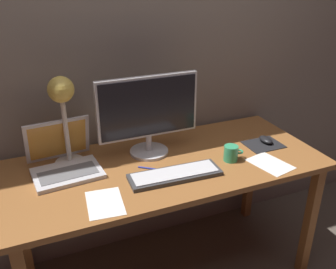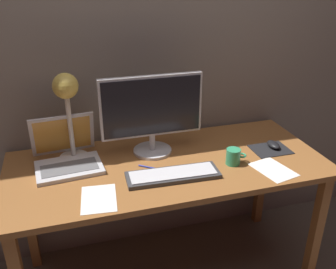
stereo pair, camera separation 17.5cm
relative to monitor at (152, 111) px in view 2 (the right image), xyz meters
The scene contains 12 objects.
back_wall 0.42m from the monitor, 80.35° to the left, with size 4.80×0.06×2.60m, color gray.
desk 0.34m from the monitor, 71.21° to the right, with size 1.60×0.70×0.74m.
monitor is the anchor object (origin of this frame).
keyboard_main 0.35m from the monitor, 84.03° to the right, with size 0.45×0.16×0.03m.
laptop 0.47m from the monitor, behind, with size 0.34×0.31×0.24m.
desk_lamp 0.42m from the monitor, behind, with size 0.15×0.15×0.45m.
mousepad 0.68m from the monitor, 14.30° to the right, with size 0.20×0.16×0.00m, color black.
mouse 0.69m from the monitor, 12.50° to the right, with size 0.06×0.10×0.03m, color black.
coffee_mug 0.47m from the monitor, 33.88° to the right, with size 0.11×0.07×0.08m.
paper_sheet_near_mouse 0.67m from the monitor, 34.03° to the right, with size 0.15×0.21×0.00m, color white.
paper_sheet_by_keyboard 0.54m from the monitor, 132.76° to the right, with size 0.15×0.21×0.00m, color white.
pen 0.29m from the monitor, 105.73° to the right, with size 0.01×0.01×0.14m, color #2633A5.
Camera 2 is at (-0.46, -1.57, 1.66)m, focal length 39.54 mm.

